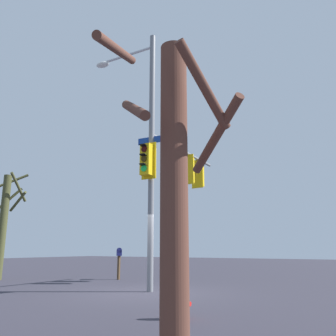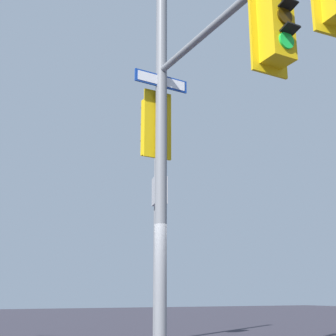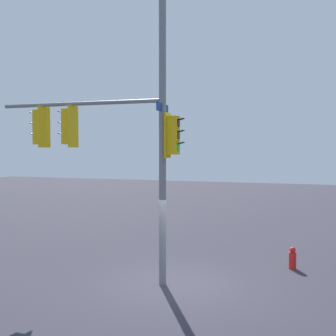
{
  "view_description": "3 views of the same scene",
  "coord_description": "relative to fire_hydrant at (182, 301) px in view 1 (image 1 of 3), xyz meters",
  "views": [
    {
      "loc": [
        -6.54,
        9.61,
        1.37
      ],
      "look_at": [
        -0.3,
        -0.86,
        4.2
      ],
      "focal_mm": 37.21,
      "sensor_mm": 36.0,
      "label": 1
    },
    {
      "loc": [
        -3.44,
        -7.56,
        1.34
      ],
      "look_at": [
        0.33,
        -0.08,
        3.59
      ],
      "focal_mm": 50.46,
      "sensor_mm": 36.0,
      "label": 2
    },
    {
      "loc": [
        11.67,
        4.19,
        3.95
      ],
      "look_at": [
        -0.07,
        -0.21,
        3.42
      ],
      "focal_mm": 45.98,
      "sensor_mm": 36.0,
      "label": 3
    }
  ],
  "objects": [
    {
      "name": "bare_tree_behind_pole",
      "position": [
        11.3,
        -3.58,
        2.28
      ],
      "size": [
        2.05,
        1.63,
        5.05
      ],
      "color": "#444526",
      "rests_on": "ground"
    },
    {
      "name": "main_signal_pole_assembly",
      "position": [
        3.23,
        -4.69,
        4.62
      ],
      "size": [
        3.29,
        6.12,
        9.35
      ],
      "rotation": [
        0.0,
        0.0,
        4.74
      ],
      "color": "slate",
      "rests_on": "ground"
    },
    {
      "name": "bare_tree_across_street",
      "position": [
        -1.32,
        2.64,
        1.94
      ],
      "size": [
        2.12,
        2.1,
        4.59
      ],
      "color": "brown",
      "rests_on": "ground"
    },
    {
      "name": "ground_plane",
      "position": [
        2.99,
        -3.11,
        -0.34
      ],
      "size": [
        80.0,
        80.0,
        0.0
      ],
      "primitive_type": "plane",
      "color": "#312E39"
    },
    {
      "name": "fire_hydrant",
      "position": [
        0.0,
        0.0,
        0.0
      ],
      "size": [
        0.38,
        0.24,
        0.73
      ],
      "color": "red",
      "rests_on": "ground"
    },
    {
      "name": "mailbox",
      "position": [
        6.79,
        -6.47,
        0.76
      ],
      "size": [
        0.46,
        0.49,
        1.41
      ],
      "rotation": [
        0.0,
        0.0,
        3.83
      ],
      "color": "#4C3823",
      "rests_on": "ground"
    }
  ]
}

